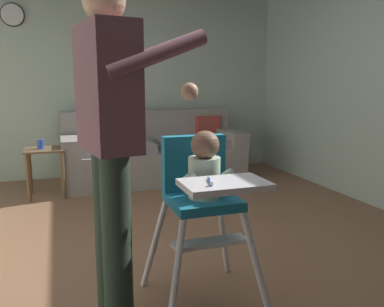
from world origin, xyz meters
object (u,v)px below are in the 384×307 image
Objects in this scene: adult_standing at (111,143)px; sippy_cup at (41,144)px; couch at (154,154)px; high_chair at (203,185)px; wall_clock at (12,15)px; side_table at (45,162)px.

sippy_cup is at bearing 88.58° from adult_standing.
couch reaches higher than sippy_cup.
high_chair is 3.63× the size of wall_clock.
adult_standing is 3.20× the size of side_table.
adult_standing reaches higher than side_table.
adult_standing is at bearing -16.92° from couch.
adult_standing is at bearing -81.02° from sippy_cup.
wall_clock is (-1.55, 0.48, 1.66)m from couch.
wall_clock reaches higher than couch.
adult_standing reaches higher than high_chair.
high_chair is at bearing -70.92° from side_table.
couch is 21.86× the size of sippy_cup.
high_chair is at bearing -70.23° from sippy_cup.
adult_standing is at bearing -79.98° from high_chair.
adult_standing is 2.65m from sippy_cup.
couch is 1.32m from side_table.
couch is 3.13m from adult_standing.
high_chair is 2.67m from sippy_cup.
wall_clock reaches higher than adult_standing.
side_table is 0.19m from sippy_cup.
sippy_cup is at bearing 180.00° from side_table.
wall_clock is (-0.25, 0.82, 1.42)m from sippy_cup.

